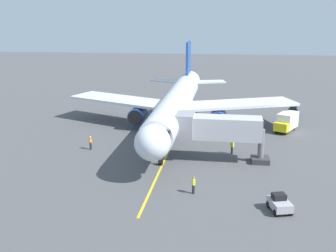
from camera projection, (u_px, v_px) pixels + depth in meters
The scene contains 10 objects.
ground_plane at pixel (181, 132), 59.33m from camera, with size 220.00×220.00×0.00m, color #4C4C4F.
apron_lead_in_line at pixel (172, 144), 53.68m from camera, with size 0.24×40.00×0.01m, color yellow.
airplane at pixel (177, 104), 58.62m from camera, with size 34.79×40.29×11.50m.
jet_bridge at pixel (211, 128), 47.16m from camera, with size 11.44×3.28×5.40m.
ground_crew_marshaller at pixel (194, 185), 39.07m from camera, with size 0.39×0.47×1.71m.
ground_crew_wing_walker at pixel (232, 147), 49.94m from camera, with size 0.47×0.43×1.71m.
ground_crew_loader at pixel (90, 143), 51.53m from camera, with size 0.43×0.47×1.71m.
tug_near_nose at pixel (293, 112), 68.10m from camera, with size 1.93×2.54×1.50m.
box_truck_portside at pixel (286, 122), 59.21m from camera, with size 3.93×4.97×2.62m.
tug_starboard_side at pixel (280, 204), 35.67m from camera, with size 2.08×2.61×1.50m.
Camera 1 is at (-4.97, 56.78, 16.61)m, focal length 44.74 mm.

